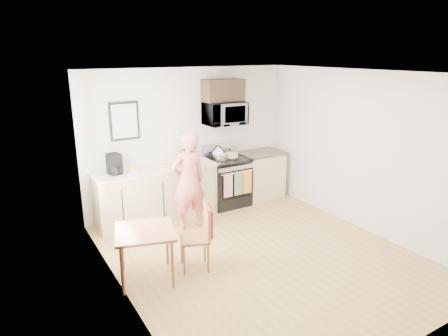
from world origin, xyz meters
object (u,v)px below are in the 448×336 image
dining_table (145,236)px  range (227,183)px  person (189,181)px  microwave (224,113)px  cake (232,156)px  chair (204,228)px

dining_table → range: bearing=37.2°
person → microwave: bearing=-149.3°
range → dining_table: size_ratio=1.46×
cake → chair: bearing=-130.9°
microwave → chair: size_ratio=0.84×
range → person: 1.30m
range → chair: bearing=-129.0°
range → cake: (0.08, -0.02, 0.53)m
microwave → dining_table: microwave is taller
cake → microwave: bearing=124.5°
person → dining_table: bearing=43.0°
microwave → cake: microwave is taller
chair → cake: cake is taller
dining_table → cake: 2.94m
microwave → person: size_ratio=0.46×
range → cake: bearing=-12.6°
chair → dining_table: bearing=-169.4°
dining_table → chair: (0.78, -0.12, -0.03)m
dining_table → chair: chair is taller
range → person: person is taller
microwave → cake: (0.08, -0.12, -0.79)m
dining_table → chair: bearing=-8.9°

